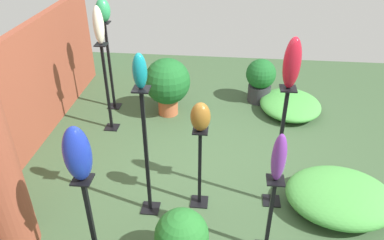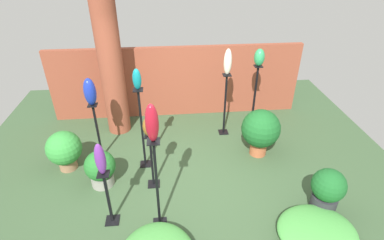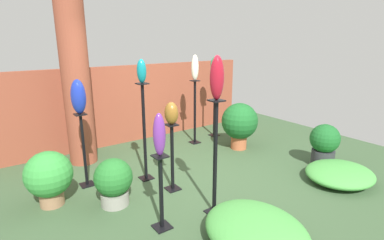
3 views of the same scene
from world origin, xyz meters
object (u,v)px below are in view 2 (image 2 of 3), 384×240
(pedestal_teal, at_px, (142,132))
(art_vase_teal, at_px, (137,79))
(pedestal_cobalt, at_px, (98,134))
(potted_plant_mid_right, at_px, (64,149))
(pedestal_bronze, at_px, (152,163))
(art_vase_ruby, at_px, (152,123))
(art_vase_cobalt, at_px, (90,92))
(pedestal_violet, at_px, (109,201))
(pedestal_ruby, at_px, (157,189))
(art_vase_violet, at_px, (100,159))
(potted_plant_walkway_edge, at_px, (327,190))
(art_vase_ivory, at_px, (228,62))
(potted_plant_mid_left, at_px, (261,130))
(potted_plant_back_center, at_px, (100,168))
(brick_pillar, at_px, (112,70))
(pedestal_jade, at_px, (254,101))
(art_vase_bronze, at_px, (149,127))
(pedestal_ivory, at_px, (225,107))
(art_vase_jade, at_px, (259,57))

(pedestal_teal, relative_size, art_vase_teal, 4.38)
(pedestal_teal, relative_size, pedestal_cobalt, 1.36)
(pedestal_cobalt, relative_size, potted_plant_mid_right, 1.50)
(pedestal_bronze, bearing_deg, art_vase_ruby, -82.99)
(art_vase_cobalt, bearing_deg, pedestal_violet, -75.87)
(pedestal_ruby, height_order, pedestal_cobalt, pedestal_ruby)
(pedestal_teal, height_order, art_vase_violet, pedestal_teal)
(pedestal_bronze, distance_m, potted_plant_walkway_edge, 2.71)
(pedestal_ruby, bearing_deg, art_vase_ivory, 59.33)
(pedestal_bronze, bearing_deg, art_vase_ivory, 44.99)
(potted_plant_mid_left, bearing_deg, art_vase_ivory, 123.73)
(pedestal_violet, relative_size, potted_plant_back_center, 1.41)
(art_vase_violet, distance_m, art_vase_teal, 1.45)
(potted_plant_walkway_edge, bearing_deg, brick_pillar, 141.87)
(pedestal_bronze, xyz_separation_m, pedestal_cobalt, (-1.00, 0.87, 0.06))
(art_vase_violet, bearing_deg, pedestal_violet, 0.00)
(pedestal_jade, distance_m, pedestal_teal, 2.53)
(art_vase_ruby, xyz_separation_m, art_vase_cobalt, (-1.10, 1.71, -0.36))
(art_vase_ivory, bearing_deg, art_vase_cobalt, -166.31)
(pedestal_cobalt, distance_m, potted_plant_walkway_edge, 3.96)
(pedestal_jade, height_order, pedestal_violet, pedestal_jade)
(potted_plant_back_center, bearing_deg, art_vase_teal, 32.93)
(pedestal_bronze, height_order, pedestal_jade, pedestal_jade)
(art_vase_teal, distance_m, potted_plant_mid_left, 2.46)
(art_vase_bronze, bearing_deg, pedestal_violet, -129.69)
(pedestal_violet, relative_size, art_vase_bronze, 2.88)
(pedestal_ivory, bearing_deg, brick_pillar, 170.99)
(pedestal_teal, height_order, pedestal_cobalt, pedestal_teal)
(pedestal_violet, height_order, potted_plant_back_center, pedestal_violet)
(art_vase_ruby, relative_size, art_vase_ivory, 0.99)
(pedestal_cobalt, xyz_separation_m, art_vase_ivory, (2.48, 0.60, 1.09))
(pedestal_ruby, relative_size, potted_plant_mid_left, 1.58)
(pedestal_ruby, bearing_deg, potted_plant_back_center, 135.89)
(pedestal_teal, xyz_separation_m, art_vase_bronze, (0.16, -0.55, 0.45))
(pedestal_jade, distance_m, art_vase_violet, 3.62)
(art_vase_ivory, bearing_deg, pedestal_teal, -150.42)
(art_vase_ruby, bearing_deg, art_vase_cobalt, 122.84)
(potted_plant_walkway_edge, bearing_deg, pedestal_bronze, 162.74)
(potted_plant_walkway_edge, bearing_deg, pedestal_ruby, -179.21)
(potted_plant_mid_left, height_order, potted_plant_mid_right, potted_plant_mid_left)
(pedestal_teal, bearing_deg, pedestal_ivory, 29.58)
(pedestal_ivory, bearing_deg, pedestal_cobalt, -166.31)
(pedestal_jade, bearing_deg, pedestal_bronze, -142.75)
(art_vase_violet, bearing_deg, potted_plant_back_center, 107.64)
(pedestal_violet, xyz_separation_m, pedestal_cobalt, (-0.40, 1.59, 0.10))
(art_vase_bronze, xyz_separation_m, art_vase_teal, (-0.16, 0.55, 0.55))
(art_vase_violet, distance_m, potted_plant_mid_left, 3.02)
(art_vase_jade, xyz_separation_m, potted_plant_mid_right, (-3.68, -1.04, -1.20))
(pedestal_ruby, xyz_separation_m, potted_plant_mid_right, (-1.65, 1.42, -0.27))
(pedestal_bronze, height_order, art_vase_ivory, art_vase_ivory)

